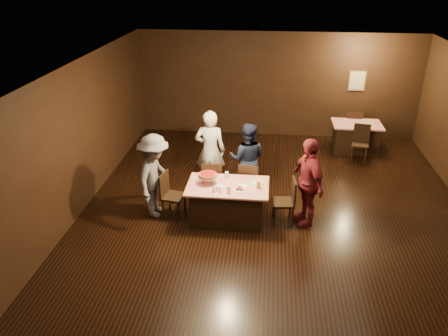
{
  "coord_description": "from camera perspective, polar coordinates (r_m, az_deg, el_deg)",
  "views": [
    {
      "loc": [
        -0.2,
        -7.41,
        4.77
      ],
      "look_at": [
        -1.05,
        0.41,
        1.0
      ],
      "focal_mm": 35.0,
      "sensor_mm": 36.0,
      "label": 1
    }
  ],
  "objects": [
    {
      "name": "room",
      "position": [
        7.87,
        7.34,
        5.85
      ],
      "size": [
        10.0,
        10.04,
        3.02
      ],
      "color": "black",
      "rests_on": "ground"
    },
    {
      "name": "main_table",
      "position": [
        8.74,
        0.48,
        -4.52
      ],
      "size": [
        1.6,
        1.0,
        0.77
      ],
      "primitive_type": "cube",
      "color": "red",
      "rests_on": "ground"
    },
    {
      "name": "back_table",
      "position": [
        12.48,
        16.79,
        3.91
      ],
      "size": [
        1.3,
        0.9,
        0.77
      ],
      "primitive_type": "cube",
      "color": "#AF100B",
      "rests_on": "ground"
    },
    {
      "name": "chair_far_left",
      "position": [
        9.39,
        -1.48,
        -1.62
      ],
      "size": [
        0.43,
        0.43,
        0.95
      ],
      "primitive_type": "cube",
      "rotation": [
        0.0,
        0.0,
        3.17
      ],
      "color": "black",
      "rests_on": "ground"
    },
    {
      "name": "chair_far_right",
      "position": [
        9.33,
        3.4,
        -1.87
      ],
      "size": [
        0.49,
        0.49,
        0.95
      ],
      "primitive_type": "cube",
      "rotation": [
        0.0,
        0.0,
        2.96
      ],
      "color": "black",
      "rests_on": "ground"
    },
    {
      "name": "chair_end_left",
      "position": [
        8.86,
        -6.63,
        -3.6
      ],
      "size": [
        0.49,
        0.49,
        0.95
      ],
      "primitive_type": "cube",
      "rotation": [
        0.0,
        0.0,
        1.38
      ],
      "color": "black",
      "rests_on": "ground"
    },
    {
      "name": "chair_end_right",
      "position": [
        8.67,
        7.76,
        -4.36
      ],
      "size": [
        0.45,
        0.45,
        0.95
      ],
      "primitive_type": "cube",
      "rotation": [
        0.0,
        0.0,
        -1.48
      ],
      "color": "black",
      "rests_on": "ground"
    },
    {
      "name": "chair_back_near",
      "position": [
        11.81,
        17.37,
        3.06
      ],
      "size": [
        0.49,
        0.49,
        0.95
      ],
      "primitive_type": "cube",
      "rotation": [
        0.0,
        0.0,
        -0.2
      ],
      "color": "black",
      "rests_on": "ground"
    },
    {
      "name": "chair_back_far",
      "position": [
        13.0,
        16.42,
        5.25
      ],
      "size": [
        0.43,
        0.43,
        0.95
      ],
      "primitive_type": "cube",
      "rotation": [
        0.0,
        0.0,
        3.12
      ],
      "color": "black",
      "rests_on": "ground"
    },
    {
      "name": "diner_white_jacket",
      "position": [
        9.72,
        -1.82,
        2.31
      ],
      "size": [
        0.68,
        0.45,
        1.85
      ],
      "primitive_type": "imported",
      "rotation": [
        0.0,
        0.0,
        3.14
      ],
      "color": "silver",
      "rests_on": "ground"
    },
    {
      "name": "diner_navy_hoodie",
      "position": [
        9.56,
        3.05,
        1.19
      ],
      "size": [
        0.84,
        0.67,
        1.65
      ],
      "primitive_type": "imported",
      "rotation": [
        0.0,
        0.0,
        3.08
      ],
      "color": "#161B32",
      "rests_on": "ground"
    },
    {
      "name": "diner_grey_knit",
      "position": [
        8.81,
        -9.03,
        -1.02
      ],
      "size": [
        0.81,
        1.21,
        1.74
      ],
      "primitive_type": "imported",
      "rotation": [
        0.0,
        0.0,
        1.42
      ],
      "color": "slate",
      "rests_on": "ground"
    },
    {
      "name": "diner_red_shirt",
      "position": [
        8.56,
        10.86,
        -1.8
      ],
      "size": [
        0.82,
        1.14,
        1.8
      ],
      "primitive_type": "imported",
      "rotation": [
        0.0,
        0.0,
        -1.16
      ],
      "color": "maroon",
      "rests_on": "ground"
    },
    {
      "name": "pizza_stand",
      "position": [
        8.56,
        -2.13,
        -0.92
      ],
      "size": [
        0.38,
        0.38,
        0.22
      ],
      "color": "black",
      "rests_on": "main_table"
    },
    {
      "name": "plate_with_slice",
      "position": [
        8.36,
        2.08,
        -2.79
      ],
      "size": [
        0.25,
        0.25,
        0.06
      ],
      "color": "white",
      "rests_on": "main_table"
    },
    {
      "name": "plate_empty",
      "position": [
        8.65,
        4.22,
        -1.96
      ],
      "size": [
        0.25,
        0.25,
        0.01
      ],
      "primitive_type": "cylinder",
      "color": "white",
      "rests_on": "main_table"
    },
    {
      "name": "glass_front_left",
      "position": [
        8.25,
        0.63,
        -2.84
      ],
      "size": [
        0.08,
        0.08,
        0.14
      ],
      "primitive_type": "cylinder",
      "color": "silver",
      "rests_on": "main_table"
    },
    {
      "name": "glass_amber",
      "position": [
        8.44,
        4.52,
        -2.22
      ],
      "size": [
        0.08,
        0.08,
        0.14
      ],
      "primitive_type": "cylinder",
      "color": "#BF7F26",
      "rests_on": "main_table"
    },
    {
      "name": "glass_back",
      "position": [
        8.79,
        0.37,
        -0.96
      ],
      "size": [
        0.08,
        0.08,
        0.14
      ],
      "primitive_type": "cylinder",
      "color": "silver",
      "rests_on": "main_table"
    },
    {
      "name": "condiments",
      "position": [
        8.3,
        -0.94,
        -2.84
      ],
      "size": [
        0.17,
        0.1,
        0.09
      ],
      "color": "silver",
      "rests_on": "main_table"
    },
    {
      "name": "napkin_center",
      "position": [
        8.53,
        2.5,
        -2.37
      ],
      "size": [
        0.19,
        0.19,
        0.01
      ],
      "primitive_type": "cube",
      "rotation": [
        0.0,
        0.0,
        0.21
      ],
      "color": "white",
      "rests_on": "main_table"
    },
    {
      "name": "napkin_left",
      "position": [
        8.52,
        -0.54,
        -2.37
      ],
      "size": [
        0.21,
        0.21,
        0.01
      ],
      "primitive_type": "cube",
      "rotation": [
        0.0,
        0.0,
        -0.35
      ],
      "color": "white",
      "rests_on": "main_table"
    }
  ]
}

